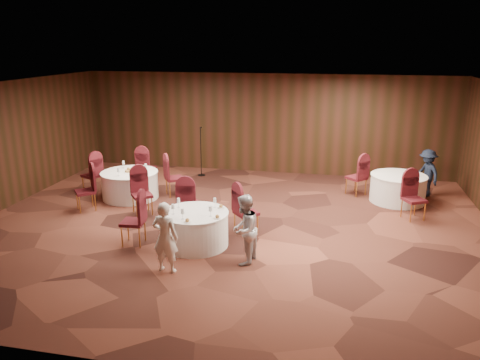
% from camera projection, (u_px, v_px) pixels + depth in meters
% --- Properties ---
extents(ground, '(12.00, 12.00, 0.00)m').
position_uv_depth(ground, '(230.00, 227.00, 10.90)').
color(ground, black).
rests_on(ground, ground).
extents(room_shell, '(12.00, 12.00, 12.00)m').
position_uv_depth(room_shell, '(229.00, 145.00, 10.34)').
color(room_shell, silver).
rests_on(room_shell, ground).
extents(table_main, '(1.41, 1.41, 0.74)m').
position_uv_depth(table_main, '(195.00, 228.00, 9.85)').
color(table_main, white).
rests_on(table_main, ground).
extents(table_left, '(1.55, 1.55, 0.74)m').
position_uv_depth(table_left, '(130.00, 185.00, 12.85)').
color(table_left, white).
rests_on(table_left, ground).
extents(table_right, '(1.47, 1.47, 0.74)m').
position_uv_depth(table_right, '(398.00, 188.00, 12.55)').
color(table_right, white).
rests_on(table_right, ground).
extents(chairs_main, '(2.88, 1.95, 1.00)m').
position_uv_depth(chairs_main, '(190.00, 212.00, 10.44)').
color(chairs_main, '#400F0C').
rests_on(chairs_main, ground).
extents(chairs_left, '(3.11, 3.12, 1.00)m').
position_uv_depth(chairs_left, '(129.00, 181.00, 12.79)').
color(chairs_left, '#400F0C').
rests_on(chairs_left, ground).
extents(chairs_right, '(2.03, 2.39, 1.00)m').
position_uv_depth(chairs_right, '(383.00, 187.00, 12.19)').
color(chairs_right, '#400F0C').
rests_on(chairs_right, ground).
extents(tabletop_main, '(1.09, 1.09, 0.22)m').
position_uv_depth(tabletop_main, '(199.00, 209.00, 9.59)').
color(tabletop_main, silver).
rests_on(tabletop_main, table_main).
extents(tabletop_left, '(0.82, 0.83, 0.22)m').
position_uv_depth(tabletop_left, '(129.00, 169.00, 12.73)').
color(tabletop_left, silver).
rests_on(tabletop_left, table_left).
extents(tabletop_right, '(0.08, 0.08, 0.22)m').
position_uv_depth(tabletop_right, '(407.00, 172.00, 12.16)').
color(tabletop_right, silver).
rests_on(tabletop_right, table_right).
extents(mic_stand, '(0.24, 0.24, 1.58)m').
position_uv_depth(mic_stand, '(201.00, 162.00, 14.99)').
color(mic_stand, black).
rests_on(mic_stand, ground).
extents(woman_a, '(0.53, 0.37, 1.37)m').
position_uv_depth(woman_a, '(165.00, 237.00, 8.62)').
color(woman_a, white).
rests_on(woman_a, ground).
extents(woman_b, '(0.62, 0.75, 1.38)m').
position_uv_depth(woman_b, '(244.00, 230.00, 8.96)').
color(woman_b, silver).
rests_on(woman_b, ground).
extents(man_c, '(0.85, 0.99, 1.32)m').
position_uv_depth(man_c, '(427.00, 173.00, 12.94)').
color(man_c, black).
rests_on(man_c, ground).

